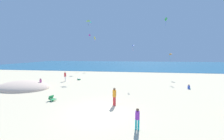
{
  "coord_description": "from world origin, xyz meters",
  "views": [
    {
      "loc": [
        2.74,
        -10.69,
        4.77
      ],
      "look_at": [
        0.0,
        7.89,
        2.66
      ],
      "focal_mm": 21.73,
      "sensor_mm": 36.0,
      "label": 1
    }
  ],
  "objects_px": {
    "kite_blue": "(133,46)",
    "person_0": "(189,87)",
    "person_1": "(114,95)",
    "beach_chair_far_left": "(52,98)",
    "kite_yellow": "(95,38)",
    "cooler_box": "(79,79)",
    "kite_green": "(166,19)",
    "person_4": "(65,76)",
    "kite_magenta": "(90,35)",
    "person_3": "(41,82)",
    "kite_teal": "(91,22)",
    "kite_orange": "(170,54)",
    "person_5": "(137,117)",
    "kite_lime": "(88,21)"
  },
  "relations": [
    {
      "from": "cooler_box",
      "to": "person_0",
      "type": "xyz_separation_m",
      "value": [
        17.93,
        -4.21,
        0.1
      ]
    },
    {
      "from": "beach_chair_far_left",
      "to": "kite_teal",
      "type": "height_order",
      "value": "kite_teal"
    },
    {
      "from": "person_3",
      "to": "kite_green",
      "type": "relative_size",
      "value": 0.76
    },
    {
      "from": "kite_green",
      "to": "person_1",
      "type": "bearing_deg",
      "value": -114.59
    },
    {
      "from": "person_5",
      "to": "kite_blue",
      "type": "relative_size",
      "value": 1.46
    },
    {
      "from": "kite_magenta",
      "to": "person_1",
      "type": "bearing_deg",
      "value": -68.56
    },
    {
      "from": "person_0",
      "to": "kite_teal",
      "type": "bearing_deg",
      "value": 81.81
    },
    {
      "from": "beach_chair_far_left",
      "to": "person_4",
      "type": "relative_size",
      "value": 0.47
    },
    {
      "from": "cooler_box",
      "to": "kite_green",
      "type": "xyz_separation_m",
      "value": [
        16.9,
        6.66,
        12.06
      ]
    },
    {
      "from": "person_3",
      "to": "kite_teal",
      "type": "relative_size",
      "value": 0.89
    },
    {
      "from": "person_1",
      "to": "person_5",
      "type": "height_order",
      "value": "person_1"
    },
    {
      "from": "kite_magenta",
      "to": "person_4",
      "type": "bearing_deg",
      "value": -85.33
    },
    {
      "from": "person_0",
      "to": "person_5",
      "type": "bearing_deg",
      "value": -176.53
    },
    {
      "from": "kite_orange",
      "to": "kite_magenta",
      "type": "bearing_deg",
      "value": 146.21
    },
    {
      "from": "beach_chair_far_left",
      "to": "person_5",
      "type": "bearing_deg",
      "value": -1.77
    },
    {
      "from": "person_1",
      "to": "kite_orange",
      "type": "xyz_separation_m",
      "value": [
        9.07,
        16.36,
        3.94
      ]
    },
    {
      "from": "person_5",
      "to": "kite_green",
      "type": "bearing_deg",
      "value": 165.47
    },
    {
      "from": "person_0",
      "to": "kite_orange",
      "type": "height_order",
      "value": "kite_orange"
    },
    {
      "from": "kite_blue",
      "to": "kite_yellow",
      "type": "bearing_deg",
      "value": 119.66
    },
    {
      "from": "person_3",
      "to": "kite_green",
      "type": "height_order",
      "value": "kite_green"
    },
    {
      "from": "kite_yellow",
      "to": "person_4",
      "type": "bearing_deg",
      "value": -90.88
    },
    {
      "from": "person_0",
      "to": "person_5",
      "type": "height_order",
      "value": "person_5"
    },
    {
      "from": "person_0",
      "to": "kite_yellow",
      "type": "xyz_separation_m",
      "value": [
        -19.58,
        21.76,
        9.66
      ]
    },
    {
      "from": "kite_teal",
      "to": "kite_green",
      "type": "bearing_deg",
      "value": -25.31
    },
    {
      "from": "kite_blue",
      "to": "person_0",
      "type": "bearing_deg",
      "value": -8.99
    },
    {
      "from": "cooler_box",
      "to": "person_1",
      "type": "distance_m",
      "value": 14.64
    },
    {
      "from": "kite_yellow",
      "to": "kite_magenta",
      "type": "bearing_deg",
      "value": 155.32
    },
    {
      "from": "person_4",
      "to": "kite_magenta",
      "type": "bearing_deg",
      "value": 64.71
    },
    {
      "from": "person_1",
      "to": "beach_chair_far_left",
      "type": "bearing_deg",
      "value": 129.86
    },
    {
      "from": "kite_teal",
      "to": "cooler_box",
      "type": "bearing_deg",
      "value": -81.97
    },
    {
      "from": "kite_green",
      "to": "kite_orange",
      "type": "distance_m",
      "value": 7.64
    },
    {
      "from": "beach_chair_far_left",
      "to": "person_4",
      "type": "distance_m",
      "value": 10.7
    },
    {
      "from": "cooler_box",
      "to": "kite_yellow",
      "type": "bearing_deg",
      "value": 95.37
    },
    {
      "from": "person_4",
      "to": "kite_blue",
      "type": "bearing_deg",
      "value": -36.57
    },
    {
      "from": "person_4",
      "to": "kite_yellow",
      "type": "bearing_deg",
      "value": 59.15
    },
    {
      "from": "kite_green",
      "to": "kite_orange",
      "type": "height_order",
      "value": "kite_green"
    },
    {
      "from": "beach_chair_far_left",
      "to": "person_0",
      "type": "xyz_separation_m",
      "value": [
        16.18,
        7.38,
        -0.01
      ]
    },
    {
      "from": "kite_magenta",
      "to": "kite_yellow",
      "type": "distance_m",
      "value": 2.37
    },
    {
      "from": "kite_green",
      "to": "kite_magenta",
      "type": "height_order",
      "value": "kite_green"
    },
    {
      "from": "kite_magenta",
      "to": "cooler_box",
      "type": "bearing_deg",
      "value": -79.02
    },
    {
      "from": "beach_chair_far_left",
      "to": "kite_yellow",
      "type": "xyz_separation_m",
      "value": [
        -3.4,
        29.14,
        9.65
      ]
    },
    {
      "from": "cooler_box",
      "to": "kite_magenta",
      "type": "distance_m",
      "value": 21.68
    },
    {
      "from": "kite_green",
      "to": "kite_yellow",
      "type": "relative_size",
      "value": 1.14
    },
    {
      "from": "person_0",
      "to": "person_1",
      "type": "height_order",
      "value": "person_1"
    },
    {
      "from": "kite_lime",
      "to": "kite_teal",
      "type": "bearing_deg",
      "value": 104.33
    },
    {
      "from": "person_4",
      "to": "kite_magenta",
      "type": "height_order",
      "value": "kite_magenta"
    },
    {
      "from": "person_1",
      "to": "kite_magenta",
      "type": "xyz_separation_m",
      "value": [
        -11.95,
        30.43,
        9.96
      ]
    },
    {
      "from": "kite_yellow",
      "to": "beach_chair_far_left",
      "type": "bearing_deg",
      "value": -83.34
    },
    {
      "from": "person_4",
      "to": "kite_blue",
      "type": "relative_size",
      "value": 1.79
    },
    {
      "from": "cooler_box",
      "to": "kite_blue",
      "type": "bearing_deg",
      "value": -16.42
    }
  ]
}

